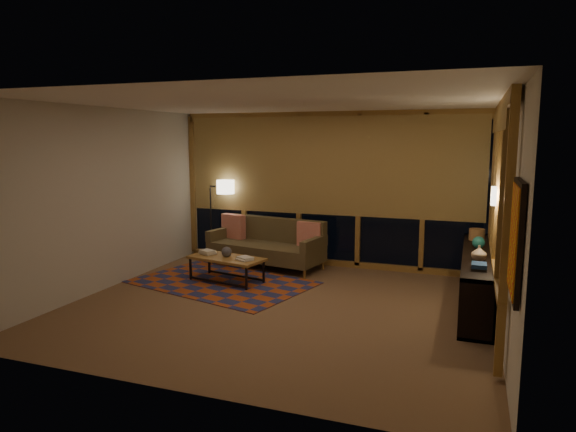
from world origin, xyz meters
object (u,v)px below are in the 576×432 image
(sofa, at_px, (266,244))
(coffee_table, at_px, (227,269))
(floor_lamp, at_px, (211,218))
(bookshelf, at_px, (477,279))

(sofa, xyz_separation_m, coffee_table, (-0.21, -1.11, -0.21))
(sofa, xyz_separation_m, floor_lamp, (-1.24, 0.32, 0.34))
(sofa, relative_size, bookshelf, 0.70)
(floor_lamp, height_order, bookshelf, floor_lamp)
(coffee_table, relative_size, bookshelf, 0.42)
(bookshelf, bearing_deg, floor_lamp, 164.88)
(sofa, xyz_separation_m, bookshelf, (3.49, -0.95, -0.05))
(coffee_table, distance_m, floor_lamp, 1.85)
(coffee_table, xyz_separation_m, floor_lamp, (-1.04, 1.43, 0.55))
(sofa, bearing_deg, bookshelf, -5.17)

